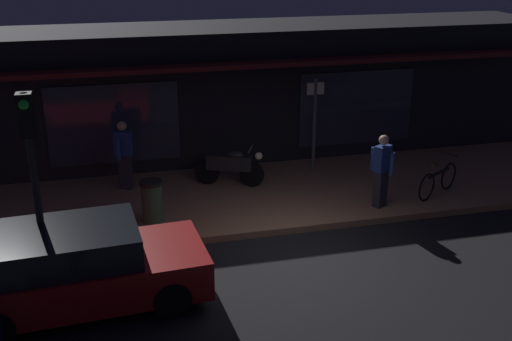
{
  "coord_description": "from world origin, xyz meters",
  "views": [
    {
      "loc": [
        -3.4,
        -10.26,
        5.86
      ],
      "look_at": [
        -0.23,
        2.4,
        0.95
      ],
      "focal_mm": 43.95,
      "sensor_mm": 36.0,
      "label": 1
    }
  ],
  "objects_px": {
    "person_bystander": "(382,170)",
    "sign_post": "(314,119)",
    "motorcycle": "(231,166)",
    "bicycle_parked": "(438,180)",
    "trash_bin": "(152,201)",
    "person_photographer": "(124,154)",
    "parked_car_far": "(78,268)",
    "traffic_light_pole": "(32,162)"
  },
  "relations": [
    {
      "from": "person_bystander",
      "to": "motorcycle",
      "type": "bearing_deg",
      "value": 145.11
    },
    {
      "from": "trash_bin",
      "to": "traffic_light_pole",
      "type": "xyz_separation_m",
      "value": [
        -1.99,
        -2.3,
        1.86
      ]
    },
    {
      "from": "sign_post",
      "to": "trash_bin",
      "type": "relative_size",
      "value": 2.58
    },
    {
      "from": "parked_car_far",
      "to": "sign_post",
      "type": "bearing_deg",
      "value": 40.12
    },
    {
      "from": "person_photographer",
      "to": "parked_car_far",
      "type": "relative_size",
      "value": 0.4
    },
    {
      "from": "motorcycle",
      "to": "traffic_light_pole",
      "type": "bearing_deg",
      "value": -135.51
    },
    {
      "from": "person_photographer",
      "to": "sign_post",
      "type": "height_order",
      "value": "sign_post"
    },
    {
      "from": "parked_car_far",
      "to": "person_photographer",
      "type": "bearing_deg",
      "value": 78.1
    },
    {
      "from": "motorcycle",
      "to": "trash_bin",
      "type": "relative_size",
      "value": 1.74
    },
    {
      "from": "parked_car_far",
      "to": "motorcycle",
      "type": "bearing_deg",
      "value": 51.31
    },
    {
      "from": "sign_post",
      "to": "motorcycle",
      "type": "bearing_deg",
      "value": -167.55
    },
    {
      "from": "person_photographer",
      "to": "traffic_light_pole",
      "type": "height_order",
      "value": "traffic_light_pole"
    },
    {
      "from": "sign_post",
      "to": "parked_car_far",
      "type": "height_order",
      "value": "sign_post"
    },
    {
      "from": "sign_post",
      "to": "parked_car_far",
      "type": "bearing_deg",
      "value": -139.88
    },
    {
      "from": "motorcycle",
      "to": "person_bystander",
      "type": "xyz_separation_m",
      "value": [
        2.97,
        -2.07,
        0.38
      ]
    },
    {
      "from": "sign_post",
      "to": "trash_bin",
      "type": "xyz_separation_m",
      "value": [
        -4.32,
        -2.16,
        -0.89
      ]
    },
    {
      "from": "motorcycle",
      "to": "bicycle_parked",
      "type": "xyz_separation_m",
      "value": [
        4.56,
        -1.79,
        -0.14
      ]
    },
    {
      "from": "sign_post",
      "to": "traffic_light_pole",
      "type": "distance_m",
      "value": 7.79
    },
    {
      "from": "parked_car_far",
      "to": "trash_bin",
      "type": "bearing_deg",
      "value": 61.75
    },
    {
      "from": "bicycle_parked",
      "to": "trash_bin",
      "type": "distance_m",
      "value": 6.6
    },
    {
      "from": "bicycle_parked",
      "to": "trash_bin",
      "type": "height_order",
      "value": "trash_bin"
    },
    {
      "from": "sign_post",
      "to": "parked_car_far",
      "type": "distance_m",
      "value": 7.58
    },
    {
      "from": "motorcycle",
      "to": "sign_post",
      "type": "height_order",
      "value": "sign_post"
    },
    {
      "from": "bicycle_parked",
      "to": "person_bystander",
      "type": "xyz_separation_m",
      "value": [
        -1.59,
        -0.28,
        0.52
      ]
    },
    {
      "from": "person_bystander",
      "to": "parked_car_far",
      "type": "xyz_separation_m",
      "value": [
        -6.46,
        -2.29,
        -0.32
      ]
    },
    {
      "from": "person_photographer",
      "to": "person_bystander",
      "type": "relative_size",
      "value": 1.0
    },
    {
      "from": "sign_post",
      "to": "traffic_light_pole",
      "type": "bearing_deg",
      "value": -144.73
    },
    {
      "from": "person_bystander",
      "to": "parked_car_far",
      "type": "relative_size",
      "value": 0.4
    },
    {
      "from": "bicycle_parked",
      "to": "person_bystander",
      "type": "bearing_deg",
      "value": -169.91
    },
    {
      "from": "person_photographer",
      "to": "sign_post",
      "type": "xyz_separation_m",
      "value": [
        4.77,
        0.11,
        0.48
      ]
    },
    {
      "from": "person_photographer",
      "to": "person_bystander",
      "type": "height_order",
      "value": "same"
    },
    {
      "from": "sign_post",
      "to": "traffic_light_pole",
      "type": "relative_size",
      "value": 0.67
    },
    {
      "from": "person_bystander",
      "to": "parked_car_far",
      "type": "bearing_deg",
      "value": -160.5
    },
    {
      "from": "person_photographer",
      "to": "parked_car_far",
      "type": "distance_m",
      "value": 4.86
    },
    {
      "from": "person_bystander",
      "to": "sign_post",
      "type": "bearing_deg",
      "value": 105.0
    },
    {
      "from": "bicycle_parked",
      "to": "sign_post",
      "type": "bearing_deg",
      "value": 134.84
    },
    {
      "from": "motorcycle",
      "to": "trash_bin",
      "type": "distance_m",
      "value": 2.63
    },
    {
      "from": "person_photographer",
      "to": "trash_bin",
      "type": "relative_size",
      "value": 1.8
    },
    {
      "from": "motorcycle",
      "to": "trash_bin",
      "type": "bearing_deg",
      "value": -140.88
    },
    {
      "from": "bicycle_parked",
      "to": "traffic_light_pole",
      "type": "xyz_separation_m",
      "value": [
        -8.59,
        -2.17,
        1.97
      ]
    },
    {
      "from": "bicycle_parked",
      "to": "person_bystander",
      "type": "distance_m",
      "value": 1.69
    },
    {
      "from": "motorcycle",
      "to": "person_bystander",
      "type": "bearing_deg",
      "value": -34.89
    }
  ]
}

